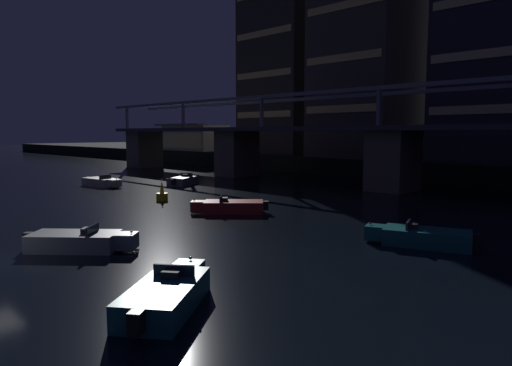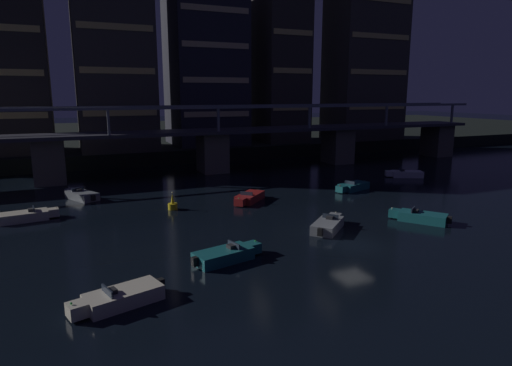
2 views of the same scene
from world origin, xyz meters
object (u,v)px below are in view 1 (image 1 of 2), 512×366
at_px(tower_west_low, 287,57).
at_px(speedboat_mid_right, 184,180).
at_px(speedboat_near_center, 422,237).
at_px(speedboat_mid_left, 79,241).
at_px(speedboat_near_left, 168,294).
at_px(river_bridge, 394,147).
at_px(tower_central, 508,33).
at_px(speedboat_mid_center, 102,182).
at_px(channel_buoy, 162,195).
at_px(speedboat_far_center, 230,207).
at_px(tower_west_tall, 369,38).
at_px(waterfront_pavilion, 195,138).

bearing_deg(tower_west_low, speedboat_mid_right, -71.90).
xyz_separation_m(speedboat_near_center, speedboat_mid_left, (-10.84, -11.80, 0.00)).
height_order(tower_west_low, speedboat_near_left, tower_west_low).
relative_size(river_bridge, speedboat_mid_right, 18.39).
height_order(tower_central, speedboat_mid_right, tower_central).
distance_m(river_bridge, speedboat_mid_left, 30.18).
relative_size(speedboat_near_center, speedboat_mid_left, 1.14).
bearing_deg(speedboat_mid_center, channel_buoy, -6.11).
bearing_deg(river_bridge, channel_buoy, -118.29).
distance_m(tower_west_low, speedboat_far_center, 45.14).
xyz_separation_m(river_bridge, tower_west_tall, (-11.34, 14.19, 13.35)).
relative_size(river_bridge, speedboat_mid_center, 17.28).
height_order(speedboat_near_left, speedboat_mid_right, same).
relative_size(speedboat_mid_right, speedboat_far_center, 1.11).
xyz_separation_m(tower_west_low, speedboat_mid_center, (3.82, -32.83, -16.50)).
bearing_deg(speedboat_near_center, channel_buoy, -178.94).
bearing_deg(speedboat_mid_center, speedboat_mid_right, 54.99).
distance_m(tower_west_tall, speedboat_mid_center, 37.44).
bearing_deg(river_bridge, speedboat_mid_center, -142.82).
relative_size(speedboat_mid_center, channel_buoy, 2.97).
xyz_separation_m(tower_west_tall, speedboat_mid_center, (-11.32, -31.38, -17.01)).
height_order(speedboat_near_left, speedboat_mid_center, same).
relative_size(waterfront_pavilion, speedboat_near_center, 2.42).
bearing_deg(speedboat_near_center, speedboat_mid_right, 165.19).
bearing_deg(tower_west_tall, tower_central, 9.10).
bearing_deg(tower_west_tall, channel_buoy, -87.62).
xyz_separation_m(waterfront_pavilion, speedboat_mid_center, (22.15, -29.10, -4.02)).
height_order(tower_central, waterfront_pavilion, tower_central).
distance_m(tower_west_low, speedboat_mid_center, 36.94).
distance_m(river_bridge, tower_central, 20.99).
bearing_deg(speedboat_mid_center, tower_west_low, 96.64).
relative_size(speedboat_mid_left, speedboat_mid_right, 0.91).
height_order(speedboat_far_center, channel_buoy, channel_buoy).
height_order(waterfront_pavilion, speedboat_mid_left, waterfront_pavilion).
distance_m(waterfront_pavilion, channel_buoy, 46.44).
xyz_separation_m(speedboat_mid_right, channel_buoy, (7.97, -8.08, 0.06)).
distance_m(speedboat_near_left, channel_buoy, 22.74).
bearing_deg(speedboat_mid_right, tower_west_low, 108.10).
relative_size(speedboat_near_left, speedboat_far_center, 1.06).
distance_m(tower_central, channel_buoy, 41.07).
distance_m(river_bridge, waterfront_pavilion, 46.37).
xyz_separation_m(tower_west_tall, speedboat_far_center, (9.35, -32.69, -17.01)).
bearing_deg(channel_buoy, speedboat_mid_right, 134.59).
height_order(tower_west_tall, speedboat_mid_right, tower_west_tall).
relative_size(tower_west_tall, speedboat_mid_center, 5.88).
bearing_deg(speedboat_far_center, speedboat_near_center, 1.48).
distance_m(speedboat_mid_left, channel_buoy, 15.36).
height_order(tower_west_tall, speedboat_far_center, tower_west_tall).
xyz_separation_m(speedboat_mid_center, speedboat_mid_right, (4.71, 6.72, 0.00)).
height_order(river_bridge, tower_west_tall, tower_west_tall).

